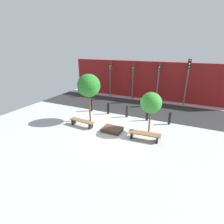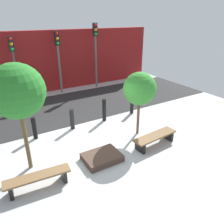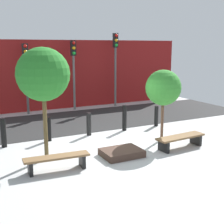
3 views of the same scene
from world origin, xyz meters
name	(u,v)px [view 2 (image 2 of 3)]	position (x,y,z in m)	size (l,w,h in m)	color
ground_plane	(91,148)	(0.00, 0.00, 0.00)	(18.00, 18.00, 0.00)	#B7B7B7
road_strip	(55,109)	(0.00, 4.18, 0.01)	(18.00, 4.36, 0.01)	#282828
building_facade	(35,63)	(0.00, 7.52, 1.85)	(16.20, 0.50, 3.70)	maroon
bench_left	(38,179)	(-2.15, -1.07, 0.31)	(1.84, 0.53, 0.42)	black
bench_right	(155,138)	(2.15, -1.07, 0.31)	(1.86, 0.62, 0.42)	black
planter_bed	(102,157)	(0.00, -0.87, 0.11)	(1.23, 0.93, 0.22)	#48332A
tree_behind_left_bench	(17,92)	(-2.15, -0.01, 2.57)	(1.57, 1.57, 3.36)	brown
tree_behind_right_bench	(140,89)	(2.15, -0.01, 1.92)	(1.27, 1.27, 2.57)	brown
bollard_left	(34,128)	(-1.57, 1.75, 0.44)	(0.17, 0.17, 0.89)	black
bollard_center	(72,119)	(0.00, 1.75, 0.44)	(0.18, 0.18, 0.89)	black
bollard_right	(104,110)	(1.57, 1.75, 0.52)	(0.18, 0.18, 1.04)	black
bollard_far_right	(132,105)	(3.14, 1.75, 0.44)	(0.17, 0.17, 0.87)	black
traffic_light_mid_west	(13,57)	(-1.24, 6.64, 2.43)	(0.28, 0.27, 3.50)	#4E4E4E
traffic_light_mid_east	(58,52)	(1.24, 6.64, 2.53)	(0.28, 0.27, 3.66)	slate
traffic_light_east	(96,44)	(3.72, 6.64, 2.79)	(0.28, 0.27, 4.07)	#5C5C5C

